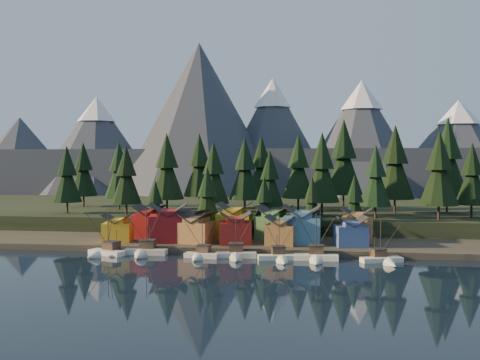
# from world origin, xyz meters

# --- Properties ---
(ground) EXTENTS (500.00, 500.00, 0.00)m
(ground) POSITION_xyz_m (0.00, 0.00, 0.00)
(ground) COLOR black
(ground) RESTS_ON ground
(shore_strip) EXTENTS (400.00, 50.00, 1.50)m
(shore_strip) POSITION_xyz_m (0.00, 40.00, 0.75)
(shore_strip) COLOR #322C24
(shore_strip) RESTS_ON ground
(hillside) EXTENTS (420.00, 100.00, 6.00)m
(hillside) POSITION_xyz_m (0.00, 90.00, 3.00)
(hillside) COLOR black
(hillside) RESTS_ON ground
(dock) EXTENTS (80.00, 4.00, 1.00)m
(dock) POSITION_xyz_m (0.00, 16.50, 0.50)
(dock) COLOR #4A3E35
(dock) RESTS_ON ground
(mountain_ridge) EXTENTS (560.00, 190.00, 90.00)m
(mountain_ridge) POSITION_xyz_m (-4.20, 213.59, 26.06)
(mountain_ridge) COLOR #424755
(mountain_ridge) RESTS_ON ground
(boat_0) EXTENTS (10.22, 10.81, 12.13)m
(boat_0) POSITION_xyz_m (-31.80, 9.19, 2.39)
(boat_0) COLOR white
(boat_0) RESTS_ON ground
(boat_1) EXTENTS (11.03, 11.96, 12.84)m
(boat_1) POSITION_xyz_m (-22.10, 11.27, 2.45)
(boat_1) COLOR beige
(boat_1) RESTS_ON ground
(boat_2) EXTENTS (8.79, 9.40, 10.74)m
(boat_2) POSITION_xyz_m (-7.39, 9.13, 2.12)
(boat_2) COLOR silver
(boat_2) RESTS_ON ground
(boat_3) EXTENTS (10.50, 11.17, 12.08)m
(boat_3) POSITION_xyz_m (1.05, 10.42, 2.32)
(boat_3) COLOR beige
(boat_3) RESTS_ON ground
(boat_4) EXTENTS (10.86, 11.45, 11.02)m
(boat_4) POSITION_xyz_m (11.78, 8.94, 1.99)
(boat_4) COLOR white
(boat_4) RESTS_ON ground
(boat_5) EXTENTS (10.63, 11.59, 12.19)m
(boat_5) POSITION_xyz_m (20.14, 9.71, 2.30)
(boat_5) COLOR white
(boat_5) RESTS_ON ground
(boat_6) EXTENTS (10.33, 10.71, 10.71)m
(boat_6) POSITION_xyz_m (35.49, 9.22, 1.96)
(boat_6) COLOR silver
(boat_6) RESTS_ON ground
(house_front_0) EXTENTS (8.41, 8.06, 7.45)m
(house_front_0) POSITION_xyz_m (-33.34, 22.79, 5.41)
(house_front_0) COLOR gold
(house_front_0) RESTS_ON shore_strip
(house_front_1) EXTENTS (11.77, 11.47, 10.36)m
(house_front_1) POSITION_xyz_m (-19.55, 24.38, 6.94)
(house_front_1) COLOR maroon
(house_front_1) RESTS_ON shore_strip
(house_front_2) EXTENTS (9.94, 9.99, 8.24)m
(house_front_2) POSITION_xyz_m (-11.67, 23.64, 5.83)
(house_front_2) COLOR #A27039
(house_front_2) RESTS_ON shore_strip
(house_front_3) EXTENTS (9.65, 9.34, 8.41)m
(house_front_3) POSITION_xyz_m (-1.09, 23.23, 5.92)
(house_front_3) COLOR #A11F19
(house_front_3) RESTS_ON shore_strip
(house_front_4) EXTENTS (8.08, 8.62, 7.62)m
(house_front_4) POSITION_xyz_m (10.98, 23.41, 5.51)
(house_front_4) COLOR olive
(house_front_4) RESTS_ON shore_strip
(house_front_5) EXTENTS (10.01, 9.16, 10.18)m
(house_front_5) POSITION_xyz_m (16.43, 25.86, 6.85)
(house_front_5) COLOR teal
(house_front_5) RESTS_ON shore_strip
(house_front_6) EXTENTS (8.82, 8.47, 7.73)m
(house_front_6) POSITION_xyz_m (28.97, 23.04, 5.56)
(house_front_6) COLOR #3D5792
(house_front_6) RESTS_ON shore_strip
(house_back_0) EXTENTS (9.09, 8.78, 9.29)m
(house_back_0) POSITION_xyz_m (-27.22, 31.63, 6.38)
(house_back_0) COLOR maroon
(house_back_0) RESTS_ON shore_strip
(house_back_1) EXTENTS (8.67, 8.73, 8.05)m
(house_back_1) POSITION_xyz_m (-14.84, 32.92, 5.72)
(house_back_1) COLOR #365781
(house_back_1) RESTS_ON shore_strip
(house_back_2) EXTENTS (9.64, 8.88, 10.03)m
(house_back_2) POSITION_xyz_m (-2.86, 34.05, 6.77)
(house_back_2) COLOR gold
(house_back_2) RESTS_ON shore_strip
(house_back_3) EXTENTS (10.76, 10.01, 9.32)m
(house_back_3) POSITION_xyz_m (8.45, 33.07, 6.39)
(house_back_3) COLOR #498648
(house_back_3) RESTS_ON shore_strip
(house_back_4) EXTENTS (8.37, 8.05, 8.84)m
(house_back_4) POSITION_xyz_m (16.91, 31.27, 6.14)
(house_back_4) COLOR beige
(house_back_4) RESTS_ON shore_strip
(house_back_5) EXTENTS (9.32, 9.41, 9.17)m
(house_back_5) POSITION_xyz_m (31.15, 31.82, 6.31)
(house_back_5) COLOR #A6733B
(house_back_5) RESTS_ON shore_strip
(tree_hill_0) EXTENTS (9.67, 9.67, 22.53)m
(tree_hill_0) POSITION_xyz_m (-62.00, 52.00, 18.32)
(tree_hill_0) COLOR #332319
(tree_hill_0) RESTS_ON hillside
(tree_hill_1) EXTENTS (10.56, 10.56, 24.59)m
(tree_hill_1) POSITION_xyz_m (-50.00, 68.00, 19.44)
(tree_hill_1) COLOR #332319
(tree_hill_1) RESTS_ON hillside
(tree_hill_2) EXTENTS (9.66, 9.66, 22.51)m
(tree_hill_2) POSITION_xyz_m (-40.00, 48.00, 18.30)
(tree_hill_2) COLOR #332319
(tree_hill_2) RESTS_ON hillside
(tree_hill_3) EXTENTS (11.55, 11.55, 26.91)m
(tree_hill_3) POSITION_xyz_m (-30.00, 60.00, 20.71)
(tree_hill_3) COLOR #332319
(tree_hill_3) RESTS_ON hillside
(tree_hill_4) EXTENTS (11.82, 11.82, 27.53)m
(tree_hill_4) POSITION_xyz_m (-22.00, 75.00, 21.05)
(tree_hill_4) COLOR #332319
(tree_hill_4) RESTS_ON hillside
(tree_hill_5) EXTENTS (10.15, 10.15, 23.65)m
(tree_hill_5) POSITION_xyz_m (-12.00, 50.00, 18.93)
(tree_hill_5) COLOR #332319
(tree_hill_5) RESTS_ON hillside
(tree_hill_6) EXTENTS (11.03, 11.03, 25.68)m
(tree_hill_6) POSITION_xyz_m (-4.00, 65.00, 20.04)
(tree_hill_6) COLOR #332319
(tree_hill_6) RESTS_ON hillside
(tree_hill_7) EXTENTS (8.98, 8.98, 20.91)m
(tree_hill_7) POSITION_xyz_m (6.00, 48.00, 17.43)
(tree_hill_7) COLOR #332319
(tree_hill_7) RESTS_ON hillside
(tree_hill_8) EXTENTS (11.52, 11.52, 26.82)m
(tree_hill_8) POSITION_xyz_m (14.00, 72.00, 20.66)
(tree_hill_8) COLOR #332319
(tree_hill_8) RESTS_ON hillside
(tree_hill_9) EXTENTS (11.44, 11.44, 26.65)m
(tree_hill_9) POSITION_xyz_m (22.00, 55.00, 20.57)
(tree_hill_9) COLOR #332319
(tree_hill_9) RESTS_ON hillside
(tree_hill_10) EXTENTS (14.01, 14.01, 32.63)m
(tree_hill_10) POSITION_xyz_m (30.00, 80.00, 23.84)
(tree_hill_10) COLOR #332319
(tree_hill_10) RESTS_ON hillside
(tree_hill_11) EXTENTS (9.63, 9.63, 22.44)m
(tree_hill_11) POSITION_xyz_m (38.00, 50.00, 18.27)
(tree_hill_11) COLOR #332319
(tree_hill_11) RESTS_ON hillside
(tree_hill_12) EXTENTS (12.63, 12.63, 29.42)m
(tree_hill_12) POSITION_xyz_m (46.00, 66.00, 22.09)
(tree_hill_12) COLOR #332319
(tree_hill_12) RESTS_ON hillside
(tree_hill_13) EXTENTS (11.31, 11.31, 26.36)m
(tree_hill_13) POSITION_xyz_m (56.00, 48.00, 20.41)
(tree_hill_13) COLOR #332319
(tree_hill_13) RESTS_ON hillside
(tree_hill_14) EXTENTS (13.80, 13.80, 32.14)m
(tree_hill_14) POSITION_xyz_m (64.00, 72.00, 23.58)
(tree_hill_14) COLOR #332319
(tree_hill_14) RESTS_ON hillside
(tree_hill_15) EXTENTS (11.56, 11.56, 26.94)m
(tree_hill_15) POSITION_xyz_m (0.00, 82.00, 20.73)
(tree_hill_15) COLOR #332319
(tree_hill_15) RESTS_ON hillside
(tree_hill_16) EXTENTS (10.59, 10.59, 24.67)m
(tree_hill_16) POSITION_xyz_m (-68.00, 78.00, 19.48)
(tree_hill_16) COLOR #332319
(tree_hill_16) RESTS_ON hillside
(tree_hill_17) EXTENTS (9.95, 9.95, 23.19)m
(tree_hill_17) POSITION_xyz_m (68.00, 58.00, 18.67)
(tree_hill_17) COLOR #332319
(tree_hill_17) RESTS_ON hillside
(tree_shore_0) EXTENTS (6.88, 6.88, 16.02)m
(tree_shore_0) POSITION_xyz_m (-28.00, 40.00, 10.25)
(tree_shore_0) COLOR #332319
(tree_shore_0) RESTS_ON shore_strip
(tree_shore_1) EXTENTS (8.70, 8.70, 20.26)m
(tree_shore_1) POSITION_xyz_m (-12.00, 40.00, 12.57)
(tree_shore_1) COLOR #332319
(tree_shore_1) RESTS_ON shore_strip
(tree_shore_2) EXTENTS (7.49, 7.49, 17.45)m
(tree_shore_2) POSITION_xyz_m (5.00, 40.00, 11.03)
(tree_shore_2) COLOR #332319
(tree_shore_2) RESTS_ON shore_strip
(tree_shore_3) EXTENTS (7.55, 7.55, 17.58)m
(tree_shore_3) POSITION_xyz_m (19.00, 40.00, 11.10)
(tree_shore_3) COLOR #332319
(tree_shore_3) RESTS_ON shore_strip
(tree_shore_4) EXTENTS (7.73, 7.73, 18.02)m
(tree_shore_4) POSITION_xyz_m (31.00, 40.00, 11.34)
(tree_shore_4) COLOR #332319
(tree_shore_4) RESTS_ON shore_strip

